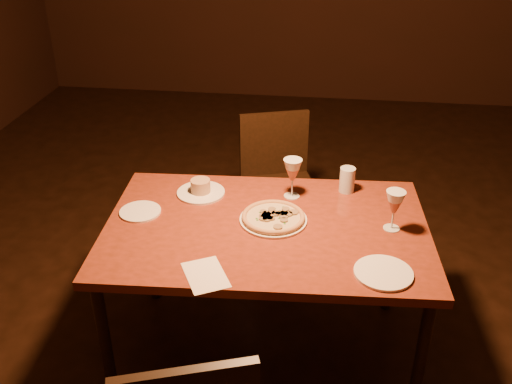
# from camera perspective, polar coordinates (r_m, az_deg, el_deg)

# --- Properties ---
(floor) EXTENTS (7.00, 7.00, 0.00)m
(floor) POSITION_cam_1_polar(r_m,az_deg,el_deg) (2.99, 7.16, -13.85)
(floor) COLOR black
(floor) RESTS_ON ground
(dining_table) EXTENTS (1.41, 0.95, 0.73)m
(dining_table) POSITION_cam_1_polar(r_m,az_deg,el_deg) (2.45, 1.03, -4.64)
(dining_table) COLOR maroon
(dining_table) RESTS_ON floor
(chair_far) EXTENTS (0.51, 0.51, 0.84)m
(chair_far) POSITION_cam_1_polar(r_m,az_deg,el_deg) (3.33, 2.23, 1.29)
(chair_far) COLOR black
(chair_far) RESTS_ON floor
(pizza_plate) EXTENTS (0.29, 0.29, 0.03)m
(pizza_plate) POSITION_cam_1_polar(r_m,az_deg,el_deg) (2.44, 1.75, -2.56)
(pizza_plate) COLOR white
(pizza_plate) RESTS_ON dining_table
(ramekin_saucer) EXTENTS (0.22, 0.22, 0.07)m
(ramekin_saucer) POSITION_cam_1_polar(r_m,az_deg,el_deg) (2.65, -5.55, 0.28)
(ramekin_saucer) COLOR white
(ramekin_saucer) RESTS_ON dining_table
(wine_glass_far) EXTENTS (0.09, 0.09, 0.19)m
(wine_glass_far) POSITION_cam_1_polar(r_m,az_deg,el_deg) (2.59, 3.65, 1.38)
(wine_glass_far) COLOR #AC5F48
(wine_glass_far) RESTS_ON dining_table
(wine_glass_right) EXTENTS (0.08, 0.08, 0.18)m
(wine_glass_right) POSITION_cam_1_polar(r_m,az_deg,el_deg) (2.41, 13.61, -1.80)
(wine_glass_right) COLOR #AC5F48
(wine_glass_right) RESTS_ON dining_table
(water_tumbler) EXTENTS (0.07, 0.07, 0.12)m
(water_tumbler) POSITION_cam_1_polar(r_m,az_deg,el_deg) (2.68, 9.10, 1.22)
(water_tumbler) COLOR silver
(water_tumbler) RESTS_ON dining_table
(side_plate_left) EXTENTS (0.18, 0.18, 0.01)m
(side_plate_left) POSITION_cam_1_polar(r_m,az_deg,el_deg) (2.55, -11.50, -1.93)
(side_plate_left) COLOR white
(side_plate_left) RESTS_ON dining_table
(side_plate_near) EXTENTS (0.22, 0.22, 0.01)m
(side_plate_near) POSITION_cam_1_polar(r_m,az_deg,el_deg) (2.18, 12.62, -7.90)
(side_plate_near) COLOR white
(side_plate_near) RESTS_ON dining_table
(menu_card) EXTENTS (0.22, 0.25, 0.00)m
(menu_card) POSITION_cam_1_polar(r_m,az_deg,el_deg) (2.14, -5.07, -8.26)
(menu_card) COLOR white
(menu_card) RESTS_ON dining_table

